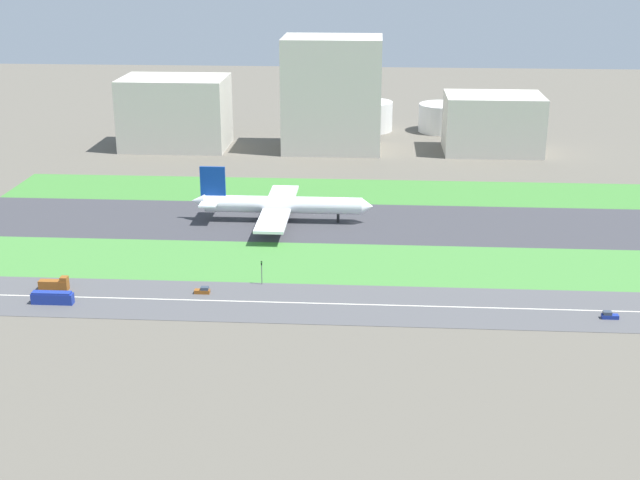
# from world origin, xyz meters

# --- Properties ---
(ground_plane) EXTENTS (800.00, 800.00, 0.00)m
(ground_plane) POSITION_xyz_m (0.00, 0.00, 0.00)
(ground_plane) COLOR #5B564C
(runway) EXTENTS (280.00, 46.00, 0.10)m
(runway) POSITION_xyz_m (0.00, 0.00, 0.05)
(runway) COLOR #38383D
(runway) RESTS_ON ground_plane
(grass_median_north) EXTENTS (280.00, 36.00, 0.10)m
(grass_median_north) POSITION_xyz_m (0.00, 41.00, 0.05)
(grass_median_north) COLOR #3D7A33
(grass_median_north) RESTS_ON ground_plane
(grass_median_south) EXTENTS (280.00, 36.00, 0.10)m
(grass_median_south) POSITION_xyz_m (0.00, -41.00, 0.05)
(grass_median_south) COLOR #427F38
(grass_median_south) RESTS_ON ground_plane
(highway) EXTENTS (280.00, 28.00, 0.10)m
(highway) POSITION_xyz_m (0.00, -73.00, 0.05)
(highway) COLOR #4C4C4F
(highway) RESTS_ON ground_plane
(highway_centerline) EXTENTS (266.00, 0.50, 0.01)m
(highway_centerline) POSITION_xyz_m (0.00, -73.00, 0.11)
(highway_centerline) COLOR silver
(highway_centerline) RESTS_ON highway
(airliner) EXTENTS (65.00, 56.00, 19.70)m
(airliner) POSITION_xyz_m (-27.58, 0.00, 6.23)
(airliner) COLOR white
(airliner) RESTS_ON runway
(car_1) EXTENTS (4.40, 1.80, 2.00)m
(car_1) POSITION_xyz_m (69.56, -78.00, 0.92)
(car_1) COLOR navy
(car_1) RESTS_ON highway
(bus_0) EXTENTS (11.60, 2.50, 3.50)m
(bus_0) POSITION_xyz_m (-81.86, -78.00, 1.82)
(bus_0) COLOR navy
(bus_0) RESTS_ON highway
(truck_0) EXTENTS (8.40, 2.50, 4.00)m
(truck_0) POSITION_xyz_m (-84.84, -68.00, 1.67)
(truck_0) COLOR brown
(truck_0) RESTS_ON highway
(car_2) EXTENTS (4.40, 1.80, 2.00)m
(car_2) POSITION_xyz_m (-41.75, -68.00, 0.92)
(car_2) COLOR brown
(car_2) RESTS_ON highway
(traffic_light) EXTENTS (0.36, 0.50, 7.20)m
(traffic_light) POSITION_xyz_m (-25.84, -60.01, 4.29)
(traffic_light) COLOR #4C4C51
(traffic_light) RESTS_ON highway
(terminal_building) EXTENTS (49.84, 33.80, 33.75)m
(terminal_building) POSITION_xyz_m (-90.00, 114.00, 16.87)
(terminal_building) COLOR beige
(terminal_building) RESTS_ON ground_plane
(hangar_building) EXTENTS (45.98, 33.33, 53.18)m
(hangar_building) POSITION_xyz_m (-14.49, 114.00, 26.59)
(hangar_building) COLOR beige
(hangar_building) RESTS_ON ground_plane
(office_tower) EXTENTS (45.13, 31.58, 27.15)m
(office_tower) POSITION_xyz_m (61.26, 114.00, 13.57)
(office_tower) COLOR beige
(office_tower) RESTS_ON ground_plane
(fuel_tank_west) EXTENTS (25.18, 25.18, 15.23)m
(fuel_tank_west) POSITION_xyz_m (2.29, 159.00, 7.62)
(fuel_tank_west) COLOR silver
(fuel_tank_west) RESTS_ON ground_plane
(fuel_tank_centre) EXTENTS (25.36, 25.36, 14.48)m
(fuel_tank_centre) POSITION_xyz_m (41.31, 159.00, 7.24)
(fuel_tank_centre) COLOR silver
(fuel_tank_centre) RESTS_ON ground_plane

